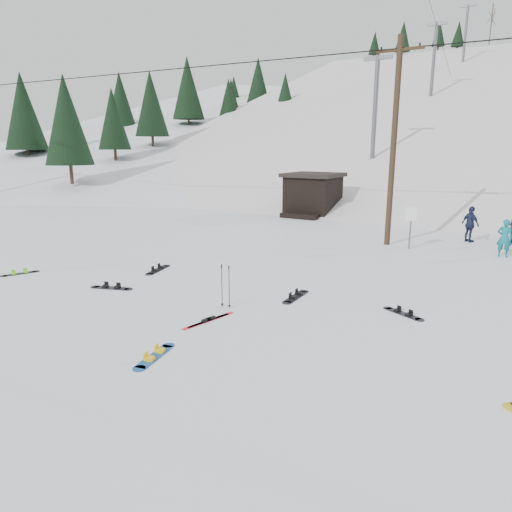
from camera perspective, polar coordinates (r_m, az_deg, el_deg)
The scene contains 21 objects.
ground at distance 11.17m, azimuth -15.65°, elevation -10.25°, with size 200.00×200.00×0.00m, color white.
ski_slope at distance 64.42m, azimuth 23.70°, elevation -2.45°, with size 60.00×75.00×45.00m, color white.
ridge_left at distance 71.77m, azimuth -6.77°, elevation 0.98°, with size 34.00×85.00×38.00m, color white.
treeline_left at distance 62.84m, azimuth -10.17°, elevation 9.24°, with size 20.00×64.00×10.00m, color black, non-canonical shape.
treeline_crest at distance 93.24m, azimuth 27.24°, elevation 9.29°, with size 50.00×6.00×10.00m, color black, non-canonical shape.
utility_pole at distance 21.58m, azimuth 16.84°, elevation 13.65°, with size 2.00×0.26×9.00m.
trail_sign at distance 21.14m, azimuth 18.80°, elevation 4.24°, with size 0.50×0.09×1.85m.
lift_hut at distance 30.67m, azimuth 7.10°, elevation 7.68°, with size 3.40×4.10×2.75m.
lift_tower_near at distance 38.78m, azimuth 14.71°, elevation 18.16°, with size 2.20×0.36×8.00m.
lift_tower_mid at distance 58.86m, azimuth 21.37°, elevation 22.34°, with size 2.20×0.36×8.00m.
lift_tower_far at distance 79.43m, azimuth 24.76°, elevation 24.28°, with size 2.20×0.36×8.00m.
hero_snowboard at distance 10.27m, azimuth -12.56°, elevation -12.09°, with size 0.52×1.42×0.10m.
hero_skis at distance 12.01m, azimuth -5.95°, elevation -7.97°, with size 0.45×1.67×0.09m.
ski_poles at distance 12.78m, azimuth -3.84°, elevation -3.73°, with size 0.34×0.09×1.23m.
board_scatter_a at distance 15.31m, azimuth -17.62°, elevation -3.78°, with size 1.38×0.67×0.10m.
board_scatter_b at distance 17.10m, azimuth -12.16°, elevation -1.66°, with size 0.58×1.49×0.11m.
board_scatter_c at distance 18.28m, azimuth -27.41°, elevation -1.93°, with size 0.64×1.22×0.09m.
board_scatter_d at distance 13.04m, azimuth 17.91°, elevation -6.83°, with size 1.21×0.69×0.09m.
board_scatter_f at distance 13.81m, azimuth 5.00°, elevation -5.05°, with size 0.31×1.50×0.10m.
skier_teal at distance 21.20m, azimuth 28.63°, elevation 1.99°, with size 0.57×0.38×1.57m, color #0C6D78.
skier_navy at distance 23.82m, azimuth 25.22°, elevation 3.61°, with size 1.00×0.42×1.70m, color #192240.
Camera 1 is at (7.68, -6.82, 4.40)m, focal length 32.00 mm.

